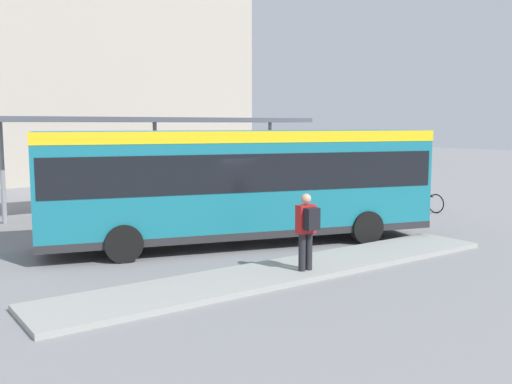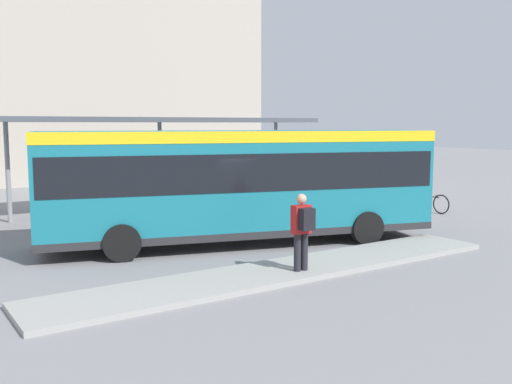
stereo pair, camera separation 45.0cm
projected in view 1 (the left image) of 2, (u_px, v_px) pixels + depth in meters
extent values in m
plane|color=gray|center=(240.00, 243.00, 16.24)|extent=(120.00, 120.00, 0.00)
cube|color=#9E9E99|center=(291.00, 270.00, 13.04)|extent=(11.78, 1.80, 0.12)
cube|color=#197284|center=(240.00, 182.00, 16.03)|extent=(11.16, 5.49, 2.85)
cube|color=yellow|center=(240.00, 136.00, 15.88)|extent=(11.18, 5.51, 0.30)
cube|color=black|center=(240.00, 169.00, 15.99)|extent=(10.96, 5.46, 1.00)
cube|color=black|center=(406.00, 165.00, 17.74)|extent=(0.73, 2.23, 1.10)
cube|color=#28282B|center=(240.00, 228.00, 16.19)|extent=(11.17, 5.50, 0.20)
cylinder|color=black|center=(329.00, 215.00, 18.40)|extent=(0.99, 0.54, 0.94)
cylinder|color=black|center=(367.00, 227.00, 16.15)|extent=(0.99, 0.54, 0.94)
cylinder|color=black|center=(115.00, 227.00, 16.22)|extent=(0.99, 0.54, 0.94)
cylinder|color=black|center=(124.00, 243.00, 13.97)|extent=(0.99, 0.54, 0.94)
cylinder|color=#232328|center=(302.00, 252.00, 12.70)|extent=(0.16, 0.16, 0.85)
cylinder|color=#232328|center=(309.00, 251.00, 12.81)|extent=(0.16, 0.16, 0.85)
cube|color=#B21E1E|center=(306.00, 219.00, 12.67)|extent=(0.44, 0.25, 0.64)
cube|color=black|center=(312.00, 219.00, 12.48)|extent=(0.33, 0.22, 0.48)
sphere|color=tan|center=(306.00, 199.00, 12.61)|extent=(0.23, 0.23, 0.23)
torus|color=black|center=(436.00, 204.00, 21.73)|extent=(0.07, 0.74, 0.74)
torus|color=black|center=(414.00, 201.00, 22.52)|extent=(0.07, 0.74, 0.74)
cylinder|color=black|center=(425.00, 196.00, 22.09)|extent=(0.06, 0.78, 0.04)
cylinder|color=black|center=(421.00, 197.00, 22.24)|extent=(0.04, 0.04, 0.36)
cube|color=black|center=(421.00, 192.00, 22.22)|extent=(0.07, 0.18, 0.04)
cylinder|color=black|center=(434.00, 195.00, 21.77)|extent=(0.48, 0.04, 0.03)
torus|color=black|center=(419.00, 202.00, 22.41)|extent=(0.06, 0.65, 0.65)
torus|color=black|center=(402.00, 200.00, 23.13)|extent=(0.06, 0.65, 0.65)
cylinder|color=#2847AD|center=(410.00, 196.00, 22.74)|extent=(0.05, 0.69, 0.04)
cylinder|color=#2847AD|center=(407.00, 197.00, 22.88)|extent=(0.04, 0.04, 0.32)
cube|color=black|center=(407.00, 193.00, 22.86)|extent=(0.07, 0.18, 0.04)
cylinder|color=#2847AD|center=(417.00, 195.00, 22.45)|extent=(0.48, 0.04, 0.03)
torus|color=black|center=(403.00, 200.00, 22.89)|extent=(0.10, 0.74, 0.74)
torus|color=black|center=(383.00, 197.00, 23.66)|extent=(0.10, 0.74, 0.74)
cylinder|color=gold|center=(393.00, 192.00, 23.25)|extent=(0.09, 0.78, 0.04)
cylinder|color=gold|center=(389.00, 193.00, 23.39)|extent=(0.04, 0.04, 0.36)
cube|color=black|center=(389.00, 189.00, 23.37)|extent=(0.08, 0.18, 0.04)
cylinder|color=gold|center=(401.00, 191.00, 22.93)|extent=(0.48, 0.07, 0.03)
cube|color=#4C515B|center=(155.00, 120.00, 22.28)|extent=(13.29, 3.47, 0.18)
cylinder|color=gray|center=(2.00, 173.00, 19.24)|extent=(0.16, 0.16, 3.45)
cylinder|color=gray|center=(270.00, 161.00, 25.75)|extent=(0.16, 0.16, 3.45)
cylinder|color=gray|center=(155.00, 166.00, 22.49)|extent=(0.16, 0.16, 3.45)
cube|color=#B2A899|center=(50.00, 49.00, 38.00)|extent=(21.86, 15.71, 16.69)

